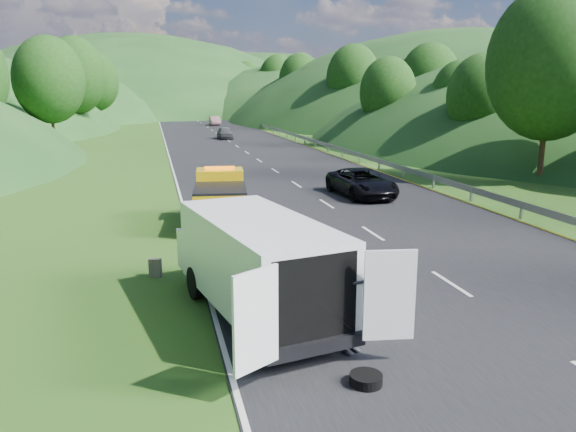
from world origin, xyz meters
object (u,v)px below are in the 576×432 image
object	(u,v)px
child	(288,280)
suitcase	(155,268)
passing_suv	(361,196)
worker	(352,353)
spare_tire	(366,385)
tow_truck	(220,198)
white_van	(256,261)
woman	(217,283)

from	to	relation	value
child	suitcase	distance (m)	4.00
suitcase	passing_suv	world-z (taller)	passing_suv
worker	spare_tire	xyz separation A→B (m)	(-0.19, -1.31, 0.00)
tow_truck	white_van	distance (m)	9.94
white_van	passing_suv	xyz separation A→B (m)	(8.27, 14.54, -1.42)
child	passing_suv	distance (m)	13.94
white_van	worker	bearing A→B (deg)	-69.32
spare_tire	child	bearing A→B (deg)	90.18
tow_truck	child	xyz separation A→B (m)	(1.08, -7.50, -1.13)
white_van	passing_suv	distance (m)	16.79
child	worker	distance (m)	4.93
woman	worker	distance (m)	5.61
white_van	worker	distance (m)	3.28
woman	spare_tire	xyz separation A→B (m)	(2.11, -6.43, 0.00)
tow_truck	spare_tire	size ratio (longest dim) A/B	8.78
passing_suv	child	bearing A→B (deg)	-123.46
white_van	woman	world-z (taller)	white_van
white_van	worker	world-z (taller)	white_van
tow_truck	worker	xyz separation A→B (m)	(1.30, -12.42, -1.13)
child	passing_suv	bearing A→B (deg)	108.43
woman	passing_suv	world-z (taller)	woman
worker	passing_suv	xyz separation A→B (m)	(6.67, 17.04, 0.00)
child	spare_tire	size ratio (longest dim) A/B	1.51
tow_truck	child	bearing A→B (deg)	-74.94
tow_truck	suitcase	bearing A→B (deg)	-106.51
tow_truck	passing_suv	bearing A→B (deg)	36.92
worker	passing_suv	world-z (taller)	worker
woman	suitcase	distance (m)	2.00
suitcase	woman	bearing A→B (deg)	-30.63
spare_tire	suitcase	bearing A→B (deg)	117.17
tow_truck	child	size ratio (longest dim) A/B	5.82
woman	child	world-z (taller)	woman
suitcase	spare_tire	size ratio (longest dim) A/B	0.89
suitcase	spare_tire	world-z (taller)	suitcase
white_van	worker	xyz separation A→B (m)	(1.60, -2.50, -1.42)
spare_tire	passing_suv	bearing A→B (deg)	69.48
spare_tire	passing_suv	distance (m)	19.59
tow_truck	woman	world-z (taller)	tow_truck
tow_truck	passing_suv	size ratio (longest dim) A/B	1.08
white_van	passing_suv	bearing A→B (deg)	48.44
tow_truck	suitcase	world-z (taller)	tow_truck
passing_suv	white_van	bearing A→B (deg)	-123.46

